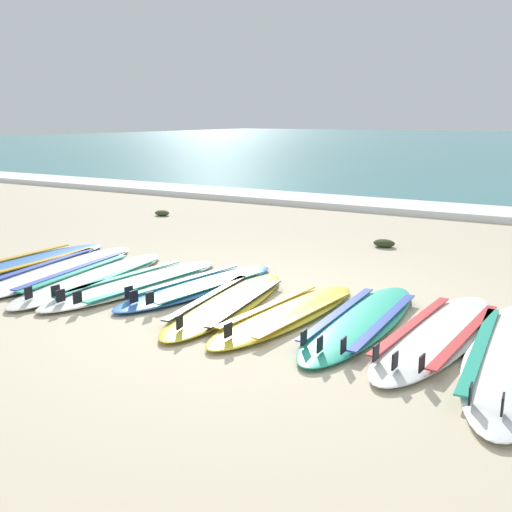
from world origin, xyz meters
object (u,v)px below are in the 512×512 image
Objects in this scene: surfboard_1 at (58,270)px; surfboard_6 at (287,314)px; surfboard_4 at (199,286)px; surfboard_7 at (361,320)px; surfboard_8 at (438,333)px; surfboard_5 at (227,303)px; surfboard_2 at (94,278)px; surfboard_3 at (136,283)px; surfboard_0 at (25,263)px.

surfboard_1 and surfboard_6 have the same top height.
surfboard_7 is (1.73, -0.15, -0.00)m from surfboard_4.
surfboard_8 is at bearing 1.72° from surfboard_1.
surfboard_7 is (1.21, 0.15, 0.00)m from surfboard_5.
surfboard_2 and surfboard_3 have the same top height.
surfboard_1 is 0.56m from surfboard_2.
surfboard_6 is (2.26, -0.02, 0.00)m from surfboard_2.
surfboard_3 and surfboard_6 have the same top height.
surfboard_8 is (1.22, 0.16, 0.00)m from surfboard_6.
surfboard_6 is at bearing -172.39° from surfboard_8.
surfboard_2 is at bearing -173.61° from surfboard_3.
surfboard_1 is 1.17× the size of surfboard_7.
surfboard_6 is at bearing -165.96° from surfboard_7.
surfboard_1 and surfboard_2 have the same top height.
surfboard_5 and surfboard_7 have the same top height.
surfboard_3 and surfboard_5 have the same top height.
surfboard_4 is at bearing 150.12° from surfboard_5.
surfboard_2 and surfboard_7 have the same top height.
surfboard_0 is 1.09× the size of surfboard_5.
surfboard_6 is at bearing -1.43° from surfboard_0.
surfboard_7 is at bearing 14.04° from surfboard_6.
surfboard_8 is at bearing 5.09° from surfboard_5.
surfboard_0 is at bearing -174.52° from surfboard_4.
surfboard_5 and surfboard_6 have the same top height.
surfboard_1 is 1.24× the size of surfboard_6.
surfboard_4 is at bearing 175.00° from surfboard_7.
surfboard_2 is at bearing 179.45° from surfboard_5.
surfboard_1 is 1.20× the size of surfboard_4.
surfboard_0 is at bearing 178.29° from surfboard_5.
surfboard_2 is 3.48m from surfboard_8.
surfboard_8 is at bearing -3.38° from surfboard_4.
surfboard_8 is (2.96, 0.09, -0.00)m from surfboard_3.
surfboard_8 is (3.48, 0.15, 0.00)m from surfboard_2.
surfboard_2 is 1.66m from surfboard_5.
surfboard_3 is 1.14m from surfboard_5.
surfboard_0 is at bearing 179.69° from surfboard_3.
surfboard_2 is at bearing -2.58° from surfboard_1.
surfboard_1 is 2.22m from surfboard_5.
surfboard_7 is at bearing 7.09° from surfboard_5.
surfboard_2 is (0.56, -0.03, 0.00)m from surfboard_1.
surfboard_1 and surfboard_4 have the same top height.
surfboard_3 is at bearing -178.30° from surfboard_8.
surfboard_7 is 0.95× the size of surfboard_8.
surfboard_5 is 1.21m from surfboard_7.
surfboard_5 is 0.94× the size of surfboard_8.
surfboard_3 is at bearing 177.51° from surfboard_6.
surfboard_0 and surfboard_7 have the same top height.
surfboard_3 is 1.74m from surfboard_6.
surfboard_4 is at bearing 5.48° from surfboard_0.
surfboard_4 and surfboard_5 have the same top height.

